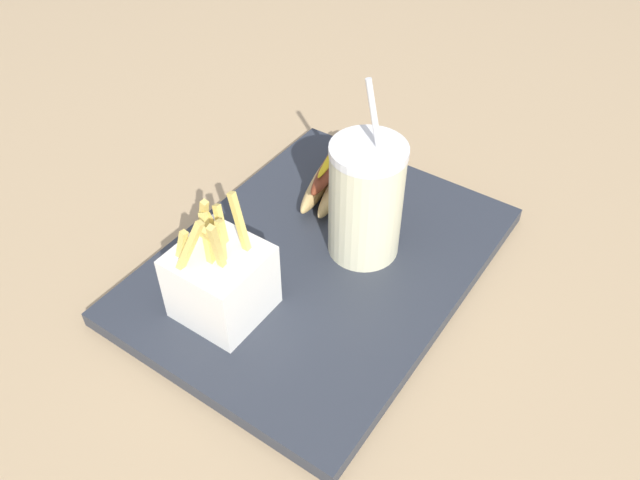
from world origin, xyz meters
name	(u,v)px	position (x,y,z in m)	size (l,w,h in m)	color
ground_plane	(320,274)	(0.00, 0.00, -0.01)	(2.40, 2.40, 0.02)	tan
food_tray	(320,263)	(0.00, 0.00, 0.01)	(0.46, 0.34, 0.02)	#2D333D
soda_cup	(366,200)	(0.05, -0.03, 0.10)	(0.09, 0.09, 0.23)	beige
fries_basket	(221,280)	(-0.13, 0.04, 0.07)	(0.09, 0.09, 0.16)	white
hot_dog_1	(336,170)	(0.13, 0.06, 0.04)	(0.19, 0.09, 0.06)	tan
ketchup_cup_1	(223,243)	(-0.06, 0.11, 0.03)	(0.03, 0.03, 0.02)	white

